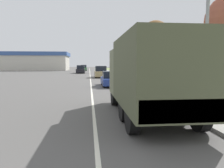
{
  "coord_description": "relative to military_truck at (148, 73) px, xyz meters",
  "views": [
    {
      "loc": [
        -0.17,
        0.65,
        2.1
      ],
      "look_at": [
        0.86,
        10.48,
        1.16
      ],
      "focal_mm": 35.0,
      "sensor_mm": 36.0,
      "label": 1
    }
  ],
  "objects": [
    {
      "name": "building_distant",
      "position": [
        -18.04,
        60.98,
        1.03
      ],
      "size": [
        18.89,
        12.88,
        5.4
      ],
      "color": "beige",
      "rests_on": "ground"
    },
    {
      "name": "pickup_truck",
      "position": [
        5.75,
        7.11,
        -0.84
      ],
      "size": [
        1.97,
        5.79,
        1.8
      ],
      "color": "black",
      "rests_on": "grass_strip_right"
    },
    {
      "name": "grass_strip_right",
      "position": [
        6.75,
        30.98,
        -1.7
      ],
      "size": [
        7.0,
        120.0,
        0.02
      ],
      "color": "olive",
      "rests_on": "ground"
    },
    {
      "name": "ground_plane",
      "position": [
        -2.15,
        30.98,
        -1.71
      ],
      "size": [
        180.0,
        180.0,
        0.0
      ],
      "primitive_type": "plane",
      "color": "#565451"
    },
    {
      "name": "car_nearest_ahead",
      "position": [
        -0.24,
        11.81,
        -1.08
      ],
      "size": [
        1.84,
        4.21,
        1.36
      ],
      "color": "navy",
      "rests_on": "ground"
    },
    {
      "name": "car_second_ahead",
      "position": [
        -0.58,
        24.31,
        -0.95
      ],
      "size": [
        1.8,
        4.4,
        1.7
      ],
      "color": "tan",
      "rests_on": "ground"
    },
    {
      "name": "car_fourth_ahead",
      "position": [
        -3.82,
        54.86,
        -0.97
      ],
      "size": [
        1.72,
        4.31,
        1.66
      ],
      "color": "#336B3D",
      "rests_on": "ground"
    },
    {
      "name": "tree_far_right",
      "position": [
        7.61,
        23.96,
        4.59
      ],
      "size": [
        4.31,
        4.31,
        8.46
      ],
      "color": "brown",
      "rests_on": "grass_strip_right"
    },
    {
      "name": "car_third_ahead",
      "position": [
        -4.12,
        38.79,
        -0.95
      ],
      "size": [
        1.76,
        4.83,
        1.69
      ],
      "color": "black",
      "rests_on": "ground"
    },
    {
      "name": "sidewalk_right",
      "position": [
        2.35,
        30.98,
        -1.65
      ],
      "size": [
        1.8,
        120.0,
        0.12
      ],
      "color": "#9E9B93",
      "rests_on": "ground"
    },
    {
      "name": "military_truck",
      "position": [
        0.0,
        0.0,
        0.0
      ],
      "size": [
        2.42,
        6.82,
        3.05
      ],
      "color": "#606647",
      "rests_on": "ground"
    },
    {
      "name": "lamp_post",
      "position": [
        2.38,
        0.47,
        2.23
      ],
      "size": [
        1.69,
        0.24,
        6.33
      ],
      "color": "gray",
      "rests_on": "sidewalk_right"
    },
    {
      "name": "lane_centre_stripe",
      "position": [
        -2.15,
        30.98,
        -1.71
      ],
      "size": [
        0.12,
        120.0,
        0.0
      ],
      "color": "silver",
      "rests_on": "ground"
    }
  ]
}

